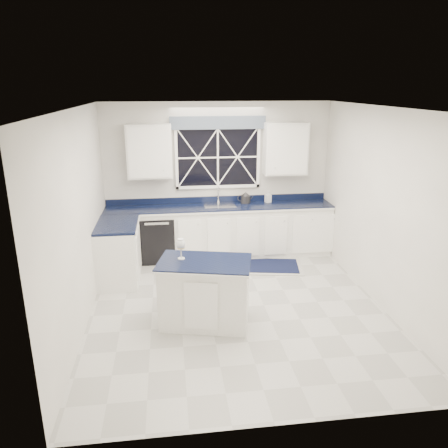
{
  "coord_description": "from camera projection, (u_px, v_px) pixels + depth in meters",
  "views": [
    {
      "loc": [
        -0.88,
        -5.39,
        2.97
      ],
      "look_at": [
        -0.13,
        0.4,
        1.1
      ],
      "focal_mm": 35.0,
      "sensor_mm": 36.0,
      "label": 1
    }
  ],
  "objects": [
    {
      "name": "island",
      "position": [
        205.0,
        292.0,
        5.59
      ],
      "size": [
        1.28,
        0.94,
        0.86
      ],
      "rotation": [
        0.0,
        0.0,
        -0.23
      ],
      "color": "white",
      "rests_on": "ground"
    },
    {
      "name": "back_wall",
      "position": [
        218.0,
        179.0,
        7.82
      ],
      "size": [
        4.0,
        0.1,
        2.7
      ],
      "primitive_type": "cube",
      "color": "white",
      "rests_on": "ground"
    },
    {
      "name": "dishwasher",
      "position": [
        158.0,
        237.0,
        7.69
      ],
      "size": [
        0.6,
        0.58,
        0.82
      ],
      "primitive_type": "cube",
      "color": "black",
      "rests_on": "ground"
    },
    {
      "name": "upper_cabinets",
      "position": [
        219.0,
        150.0,
        7.49
      ],
      "size": [
        3.1,
        0.34,
        0.9
      ],
      "color": "white",
      "rests_on": "ground"
    },
    {
      "name": "soap_bottle",
      "position": [
        268.0,
        197.0,
        7.85
      ],
      "size": [
        0.12,
        0.12,
        0.21
      ],
      "primitive_type": "imported",
      "rotation": [
        0.0,
        0.0,
        0.33
      ],
      "color": "silver",
      "rests_on": "countertop"
    },
    {
      "name": "rug",
      "position": [
        265.0,
        266.0,
        7.46
      ],
      "size": [
        1.35,
        0.96,
        0.02
      ],
      "rotation": [
        0.0,
        0.0,
        -0.18
      ],
      "color": "#ADADA8",
      "rests_on": "ground"
    },
    {
      "name": "kettle",
      "position": [
        245.0,
        198.0,
        7.81
      ],
      "size": [
        0.27,
        0.22,
        0.2
      ],
      "rotation": [
        0.0,
        0.0,
        -0.39
      ],
      "color": "#2B2B2D",
      "rests_on": "countertop"
    },
    {
      "name": "base_cabinets",
      "position": [
        202.0,
        236.0,
        7.61
      ],
      "size": [
        3.99,
        1.6,
        0.9
      ],
      "color": "white",
      "rests_on": "ground"
    },
    {
      "name": "ground",
      "position": [
        237.0,
        307.0,
        6.1
      ],
      "size": [
        4.5,
        4.5,
        0.0
      ],
      "primitive_type": "plane",
      "color": "#BBBAB5",
      "rests_on": "ground"
    },
    {
      "name": "countertop",
      "position": [
        220.0,
        207.0,
        7.67
      ],
      "size": [
        3.98,
        0.64,
        0.04
      ],
      "primitive_type": "cube",
      "color": "black",
      "rests_on": "base_cabinets"
    },
    {
      "name": "faucet",
      "position": [
        218.0,
        194.0,
        7.79
      ],
      "size": [
        0.05,
        0.2,
        0.3
      ],
      "color": "silver",
      "rests_on": "countertop"
    },
    {
      "name": "window",
      "position": [
        218.0,
        153.0,
        7.63
      ],
      "size": [
        1.65,
        0.09,
        1.26
      ],
      "color": "black",
      "rests_on": "ground"
    },
    {
      "name": "wine_glass",
      "position": [
        181.0,
        245.0,
        5.48
      ],
      "size": [
        0.11,
        0.11,
        0.27
      ],
      "color": "silver",
      "rests_on": "island"
    }
  ]
}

